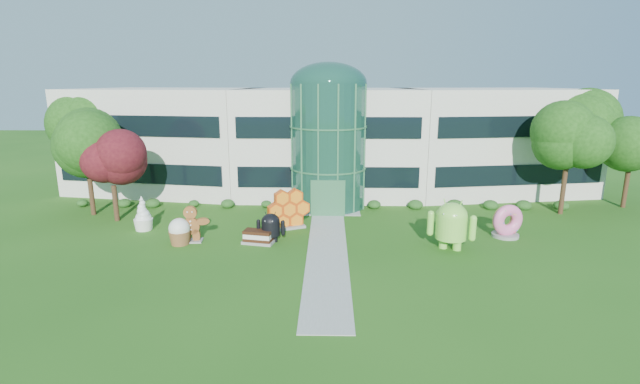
# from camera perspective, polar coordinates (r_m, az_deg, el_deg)

# --- Properties ---
(ground) EXTENTS (140.00, 140.00, 0.00)m
(ground) POSITION_cam_1_polar(r_m,az_deg,el_deg) (26.77, 0.88, -8.46)
(ground) COLOR #215114
(ground) RESTS_ON ground
(building) EXTENTS (46.00, 15.00, 9.30)m
(building) POSITION_cam_1_polar(r_m,az_deg,el_deg) (43.15, 1.04, 6.40)
(building) COLOR beige
(building) RESTS_ON ground
(atrium) EXTENTS (6.00, 6.00, 9.80)m
(atrium) POSITION_cam_1_polar(r_m,az_deg,el_deg) (37.17, 1.01, 5.62)
(atrium) COLOR #194738
(atrium) RESTS_ON ground
(walkway) EXTENTS (2.40, 20.00, 0.04)m
(walkway) POSITION_cam_1_polar(r_m,az_deg,el_deg) (28.63, 0.90, -6.92)
(walkway) COLOR #9E9E93
(walkway) RESTS_ON ground
(tree_red) EXTENTS (4.00, 4.00, 6.00)m
(tree_red) POSITION_cam_1_polar(r_m,az_deg,el_deg) (36.57, -24.11, 1.28)
(tree_red) COLOR #3F0C14
(tree_red) RESTS_ON ground
(trees_backdrop) EXTENTS (52.00, 8.00, 8.40)m
(trees_backdrop) POSITION_cam_1_polar(r_m,az_deg,el_deg) (38.26, 1.02, 4.79)
(trees_backdrop) COLOR #194210
(trees_backdrop) RESTS_ON ground
(android_green) EXTENTS (3.56, 3.03, 3.42)m
(android_green) POSITION_cam_1_polar(r_m,az_deg,el_deg) (29.12, 15.88, -3.59)
(android_green) COLOR #85DE47
(android_green) RESTS_ON ground
(android_black) EXTENTS (2.02, 1.45, 2.17)m
(android_black) POSITION_cam_1_polar(r_m,az_deg,el_deg) (29.64, -6.09, -4.09)
(android_black) COLOR black
(android_black) RESTS_ON ground
(donut) EXTENTS (2.35, 1.57, 2.24)m
(donut) POSITION_cam_1_polar(r_m,az_deg,el_deg) (32.74, 21.98, -3.26)
(donut) COLOR #EB5996
(donut) RESTS_ON ground
(gingerbread) EXTENTS (2.65, 1.20, 2.38)m
(gingerbread) POSITION_cam_1_polar(r_m,az_deg,el_deg) (30.56, -15.59, -3.78)
(gingerbread) COLOR brown
(gingerbread) RESTS_ON ground
(ice_cream_sandwich) EXTENTS (2.12, 1.36, 0.87)m
(ice_cream_sandwich) POSITION_cam_1_polar(r_m,az_deg,el_deg) (29.61, -7.62, -5.48)
(ice_cream_sandwich) COLOR black
(ice_cream_sandwich) RESTS_ON ground
(honeycomb) EXTENTS (3.39, 2.36, 2.52)m
(honeycomb) POSITION_cam_1_polar(r_m,az_deg,el_deg) (32.17, -3.87, -2.30)
(honeycomb) COLOR orange
(honeycomb) RESTS_ON ground
(froyo) EXTENTS (1.79, 1.79, 2.37)m
(froyo) POSITION_cam_1_polar(r_m,az_deg,el_deg) (33.98, -20.99, -2.46)
(froyo) COLOR white
(froyo) RESTS_ON ground
(cupcake) EXTENTS (1.42, 1.42, 1.70)m
(cupcake) POSITION_cam_1_polar(r_m,az_deg,el_deg) (30.38, -16.91, -4.65)
(cupcake) COLOR white
(cupcake) RESTS_ON ground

